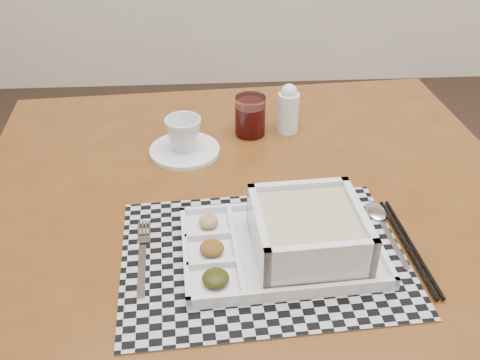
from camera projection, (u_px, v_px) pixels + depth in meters
name	position (u px, v px, depth m)	size (l,w,h in m)	color
dining_table	(256.00, 245.00, 1.02)	(1.13, 1.13, 0.79)	#502B0E
placemat	(263.00, 256.00, 0.87)	(0.46, 0.33, 0.00)	#A6A6AE
serving_tray	(298.00, 238.00, 0.86)	(0.33, 0.24, 0.09)	silver
fork	(143.00, 255.00, 0.87)	(0.03, 0.19, 0.00)	silver
spoon	(379.00, 216.00, 0.95)	(0.04, 0.18, 0.01)	silver
chopsticks	(409.00, 246.00, 0.89)	(0.03, 0.24, 0.01)	black
saucer	(185.00, 151.00, 1.14)	(0.15, 0.15, 0.01)	silver
cup	(184.00, 134.00, 1.12)	(0.08, 0.08, 0.07)	silver
juice_glass	(250.00, 117.00, 1.19)	(0.07, 0.07, 0.09)	white
creamer_bottle	(288.00, 109.00, 1.19)	(0.05, 0.05, 0.11)	silver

